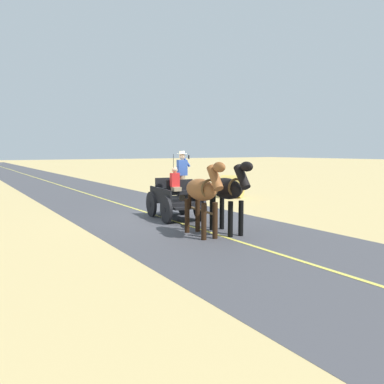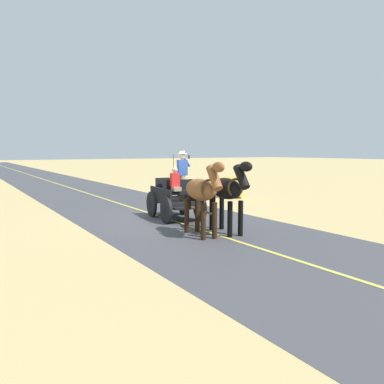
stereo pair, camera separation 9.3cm
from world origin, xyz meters
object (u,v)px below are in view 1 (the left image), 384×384
Objects in this scene: horse_drawn_carriage at (176,197)px; hay_bale at (232,186)px; horse_off_side at (202,192)px; horse_near_side at (228,190)px.

horse_drawn_carriage reaches higher than hay_bale.
horse_off_side is at bearing 47.02° from hay_bale.
hay_bale is (-5.71, -7.15, -0.72)m from horse_near_side.
horse_drawn_carriage is at bearing -88.58° from horse_near_side.
horse_drawn_carriage is at bearing 35.27° from hay_bale.
horse_drawn_carriage is at bearing -104.85° from horse_off_side.
horse_near_side is 9.18m from hay_bale.
horse_off_side is at bearing 75.15° from horse_drawn_carriage.
horse_near_side is 1.00× the size of horse_off_side.
horse_drawn_carriage is 3.76× the size of hay_bale.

